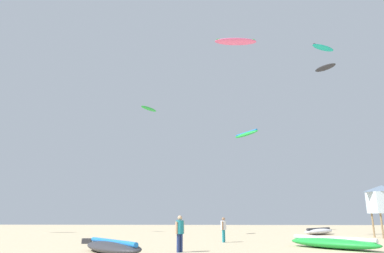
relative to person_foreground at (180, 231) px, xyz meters
The scene contains 12 objects.
person_foreground is the anchor object (origin of this frame).
person_left 7.01m from the person_foreground, 70.12° to the left, with size 0.36×0.50×1.61m.
kite_grounded_near 20.54m from the person_foreground, 55.18° to the left, with size 4.48×4.89×0.65m.
kite_grounded_mid 3.27m from the person_foreground, 168.84° to the right, with size 4.40×4.85×0.66m.
kite_grounded_far 8.32m from the person_foreground, 15.34° to the left, with size 4.41×4.93×0.61m.
lifeguard_tower 19.76m from the person_foreground, 37.21° to the left, with size 2.30×2.30×4.15m.
cooler_box 8.12m from the person_foreground, 141.44° to the left, with size 0.56×0.36×0.32m, color #2D2D33.
kite_aloft_0 44.74m from the person_foreground, 59.03° to the left, with size 3.00×3.29×0.84m.
kite_aloft_1 29.10m from the person_foreground, 76.35° to the left, with size 3.55×4.38×0.95m.
kite_aloft_3 19.80m from the person_foreground, 69.75° to the left, with size 3.86×1.35×0.49m.
kite_aloft_4 18.03m from the person_foreground, 107.07° to the left, with size 1.59×2.11×0.22m.
kite_aloft_6 41.87m from the person_foreground, 57.63° to the left, with size 4.13×3.08×0.50m.
Camera 1 is at (1.62, -10.94, 1.68)m, focal length 32.15 mm.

